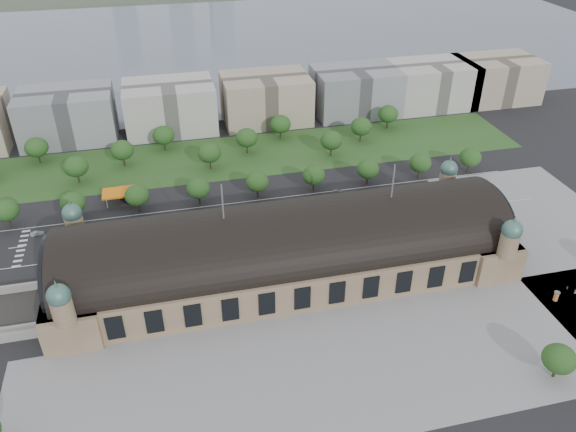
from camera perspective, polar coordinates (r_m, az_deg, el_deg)
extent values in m
plane|color=black|center=(190.82, -0.09, -5.97)|extent=(900.00, 900.00, 0.00)
cube|color=#987E5E|center=(187.15, -0.10, -4.53)|extent=(150.00, 40.00, 12.00)
cube|color=#987E5E|center=(186.81, -20.68, -7.11)|extent=(16.00, 43.00, 12.00)
cube|color=#987E5E|center=(210.07, 17.99, -1.75)|extent=(16.00, 43.00, 12.00)
cylinder|color=black|center=(183.60, -0.10, -3.03)|extent=(144.00, 37.60, 37.60)
cylinder|color=black|center=(183.28, -23.00, -5.36)|extent=(1.20, 32.00, 32.00)
cylinder|color=black|center=(208.91, 19.78, 0.29)|extent=(1.20, 32.00, 32.00)
cylinder|color=#987E5E|center=(198.25, -20.79, -1.08)|extent=(6.00, 6.00, 8.00)
sphere|color=#426B61|center=(195.46, -21.10, 0.27)|extent=(6.40, 6.40, 6.40)
cone|color=#426B61|center=(193.51, -21.33, 1.27)|extent=(1.00, 1.00, 2.50)
cylinder|color=#987E5E|center=(220.30, 15.83, 3.37)|extent=(6.00, 6.00, 8.00)
sphere|color=#426B61|center=(217.79, 16.04, 4.64)|extent=(6.40, 6.40, 6.40)
cone|color=#426B61|center=(216.04, 16.20, 5.57)|extent=(1.00, 1.00, 2.50)
cylinder|color=#987E5E|center=(164.55, -21.89, -8.96)|extent=(6.00, 6.00, 8.00)
sphere|color=#426B61|center=(161.18, -22.28, -7.48)|extent=(6.40, 6.40, 6.40)
cone|color=#426B61|center=(158.81, -22.58, -6.37)|extent=(1.00, 1.00, 2.50)
cylinder|color=#987E5E|center=(190.54, 21.49, -2.69)|extent=(6.00, 6.00, 8.00)
sphere|color=#426B61|center=(187.64, 21.82, -1.31)|extent=(6.40, 6.40, 6.40)
cone|color=#426B61|center=(185.60, 22.07, -0.29)|extent=(1.00, 1.00, 2.50)
cylinder|color=#59595B|center=(170.17, -6.67, 1.43)|extent=(0.50, 0.50, 12.00)
cylinder|color=#59595B|center=(183.23, 10.63, 3.48)|extent=(0.50, 0.50, 12.00)
cube|color=gray|center=(162.26, 7.19, -14.83)|extent=(190.00, 48.00, 0.12)
cube|color=gray|center=(232.62, 25.44, -1.73)|extent=(56.00, 100.00, 0.12)
cube|color=black|center=(218.95, -7.50, -0.66)|extent=(260.00, 26.00, 0.10)
cube|color=#2A4D1F|center=(267.06, -7.90, 5.76)|extent=(300.00, 45.00, 0.10)
cube|color=orange|center=(237.58, -16.70, 2.32)|extent=(14.00, 9.00, 0.70)
cube|color=#59595B|center=(244.15, -16.10, 2.44)|extent=(7.00, 5.00, 3.20)
cylinder|color=#59595B|center=(242.11, -17.88, 2.01)|extent=(0.50, 0.50, 4.40)
cylinder|color=#59595B|center=(241.17, -15.30, 2.34)|extent=(0.50, 0.50, 4.40)
cylinder|color=#59595B|center=(236.56, -17.93, 1.25)|extent=(0.50, 0.50, 4.40)
cylinder|color=#59595B|center=(235.60, -15.29, 1.59)|extent=(0.50, 0.50, 4.40)
cube|color=slate|center=(460.38, -9.09, 17.13)|extent=(700.00, 320.00, 0.08)
cube|color=gray|center=(301.66, -21.49, 9.48)|extent=(45.00, 32.00, 24.00)
cube|color=#B3B1A9|center=(298.23, -11.90, 10.81)|extent=(45.00, 32.00, 24.00)
cube|color=tan|center=(303.13, -2.27, 11.83)|extent=(45.00, 32.00, 24.00)
cube|color=gray|center=(315.96, 6.87, 12.50)|extent=(45.00, 32.00, 24.00)
cube|color=#B3B1A9|center=(333.55, 14.36, 12.82)|extent=(45.00, 32.00, 24.00)
cube|color=tan|center=(353.28, 20.32, 12.92)|extent=(45.00, 32.00, 24.00)
cylinder|color=#2D2116|center=(238.21, -26.42, -0.56)|extent=(0.70, 0.70, 4.32)
ellipsoid|color=#1F4C1B|center=(235.67, -26.73, 0.52)|extent=(9.60, 9.60, 8.16)
cylinder|color=#2D2116|center=(233.16, -20.76, 0.16)|extent=(0.70, 0.70, 4.32)
ellipsoid|color=#1F4C1B|center=(230.57, -21.01, 1.27)|extent=(9.60, 9.60, 8.16)
cylinder|color=#2D2116|center=(230.51, -14.91, 0.91)|extent=(0.70, 0.70, 4.32)
ellipsoid|color=#1F4C1B|center=(227.89, -15.09, 2.04)|extent=(9.60, 9.60, 8.16)
cylinder|color=#2D2116|center=(230.35, -8.99, 1.65)|extent=(0.70, 0.70, 4.32)
ellipsoid|color=#1F4C1B|center=(227.73, -9.10, 2.79)|extent=(9.60, 9.60, 8.16)
cylinder|color=#2D2116|center=(232.68, -3.11, 2.37)|extent=(0.70, 0.70, 4.32)
ellipsoid|color=#1F4C1B|center=(230.08, -3.15, 3.51)|extent=(9.60, 9.60, 8.16)
cylinder|color=#2D2116|center=(237.42, 2.59, 3.05)|extent=(0.70, 0.70, 4.32)
ellipsoid|color=#1F4C1B|center=(234.87, 2.62, 4.17)|extent=(9.60, 9.60, 8.16)
cylinder|color=#2D2116|center=(244.43, 8.03, 3.66)|extent=(0.70, 0.70, 4.32)
ellipsoid|color=#1F4C1B|center=(241.96, 8.12, 4.76)|extent=(9.60, 9.60, 8.16)
cylinder|color=#2D2116|center=(253.54, 13.12, 4.21)|extent=(0.70, 0.70, 4.32)
ellipsoid|color=#1F4C1B|center=(251.16, 13.27, 5.27)|extent=(9.60, 9.60, 8.16)
cylinder|color=#2D2116|center=(264.51, 17.84, 4.68)|extent=(0.70, 0.70, 4.32)
ellipsoid|color=#1F4C1B|center=(262.23, 18.03, 5.70)|extent=(9.60, 9.60, 8.16)
cylinder|color=#2D2116|center=(283.87, -23.93, 5.35)|extent=(0.70, 0.70, 4.68)
ellipsoid|color=#1F4C1B|center=(281.58, -24.19, 6.39)|extent=(10.40, 10.40, 8.84)
cylinder|color=#2D2116|center=(259.25, -20.50, 3.61)|extent=(0.70, 0.70, 4.68)
ellipsoid|color=#1F4C1B|center=(256.74, -20.74, 4.73)|extent=(10.40, 10.40, 8.84)
cylinder|color=#2D2116|center=(267.83, -16.31, 5.35)|extent=(0.70, 0.70, 4.68)
ellipsoid|color=#1F4C1B|center=(265.40, -16.50, 6.45)|extent=(10.40, 10.40, 8.84)
cylinder|color=#2D2116|center=(277.97, -12.39, 6.94)|extent=(0.70, 0.70, 4.68)
ellipsoid|color=#1F4C1B|center=(275.63, -12.53, 8.01)|extent=(10.40, 10.40, 8.84)
cylinder|color=#2D2116|center=(257.03, -7.89, 5.23)|extent=(0.70, 0.70, 4.68)
ellipsoid|color=#1F4C1B|center=(254.49, -7.99, 6.38)|extent=(10.40, 10.40, 8.84)
cylinder|color=#2D2116|center=(269.73, -4.17, 6.83)|extent=(0.70, 0.70, 4.68)
ellipsoid|color=#1F4C1B|center=(267.31, -4.21, 7.93)|extent=(10.40, 10.40, 8.84)
cylinder|color=#2D2116|center=(283.64, -0.77, 8.25)|extent=(0.70, 0.70, 4.68)
ellipsoid|color=#1F4C1B|center=(281.35, -0.78, 9.31)|extent=(10.40, 10.40, 8.84)
cylinder|color=#2D2116|center=(267.23, 4.38, 6.56)|extent=(0.70, 0.70, 4.68)
ellipsoid|color=#1F4C1B|center=(264.79, 4.43, 7.68)|extent=(10.40, 10.40, 8.84)
cylinder|color=#2D2116|center=(283.32, 7.37, 7.95)|extent=(0.70, 0.70, 4.68)
ellipsoid|color=#1F4C1B|center=(281.02, 7.45, 9.01)|extent=(10.40, 10.40, 8.84)
cylinder|color=#2D2116|center=(300.22, 10.04, 9.16)|extent=(0.70, 0.70, 4.68)
ellipsoid|color=#1F4C1B|center=(298.06, 10.15, 10.17)|extent=(10.40, 10.40, 8.84)
cylinder|color=#2D2116|center=(172.67, 25.46, -14.07)|extent=(0.70, 0.70, 3.96)
ellipsoid|color=#1F4C1B|center=(169.44, 25.84, -12.93)|extent=(9.00, 9.00, 7.65)
imported|color=gray|center=(229.45, -24.13, -1.63)|extent=(4.84, 2.10, 1.55)
imported|color=black|center=(219.13, -17.47, -1.80)|extent=(5.09, 2.66, 1.37)
imported|color=maroon|center=(225.17, -6.57, 0.67)|extent=(5.50, 2.41, 1.57)
imported|color=#1B2C4D|center=(217.13, 2.05, -0.45)|extent=(4.15, 1.70, 1.41)
imported|color=#54565B|center=(236.99, 4.98, 2.49)|extent=(4.41, 1.65, 1.44)
imported|color=silver|center=(235.95, 15.79, 1.12)|extent=(4.99, 2.42, 1.37)
imported|color=black|center=(212.24, -23.37, -4.38)|extent=(4.15, 3.51, 1.34)
imported|color=maroon|center=(205.17, -17.21, -4.28)|extent=(6.31, 4.76, 1.59)
imported|color=#1A1845|center=(204.03, -12.01, -3.67)|extent=(5.14, 3.72, 1.38)
imported|color=#54555B|center=(205.70, -18.36, -4.42)|extent=(4.70, 3.22, 1.49)
imported|color=#BCBDBF|center=(207.27, -10.93, -2.89)|extent=(4.56, 2.98, 1.42)
imported|color=#94989C|center=(204.46, -7.21, -3.07)|extent=(5.22, 3.96, 1.32)
imported|color=black|center=(206.44, -10.13, -2.97)|extent=(5.01, 3.51, 1.35)
imported|color=#B9351D|center=(211.57, -1.19, -1.10)|extent=(12.18, 3.59, 3.35)
imported|color=silver|center=(216.68, 4.69, -0.33)|extent=(12.01, 3.32, 3.31)
imported|color=beige|center=(225.23, 7.95, 0.81)|extent=(11.43, 2.80, 3.17)
cylinder|color=#BC2F40|center=(198.77, 25.57, -7.39)|extent=(1.48, 1.48, 3.17)
cylinder|color=#59595B|center=(197.78, 25.69, -7.01)|extent=(1.80, 1.80, 0.26)
imported|color=gray|center=(205.49, 26.49, -6.53)|extent=(0.78, 0.90, 1.60)
imported|color=gray|center=(204.89, 27.17, -6.81)|extent=(0.61, 0.97, 1.88)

